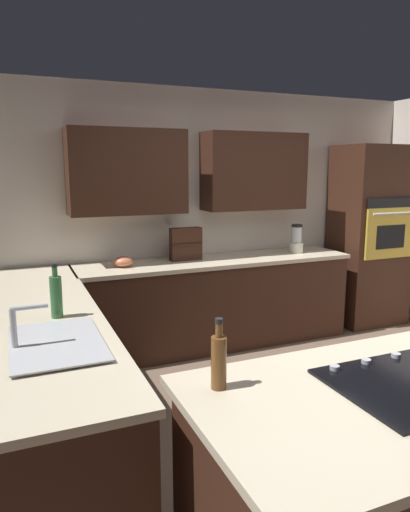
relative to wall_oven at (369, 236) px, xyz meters
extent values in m
plane|color=brown|center=(1.85, 1.72, -1.03)|extent=(14.00, 14.00, 0.00)
cube|color=silver|center=(1.85, -0.38, 0.27)|extent=(6.00, 0.10, 2.60)
cube|color=#381E14|center=(1.45, -0.16, 0.74)|extent=(1.10, 0.34, 0.79)
cube|color=#381E14|center=(2.80, -0.16, 0.74)|extent=(1.10, 0.34, 0.79)
cube|color=#381E14|center=(1.95, 0.00, -0.60)|extent=(2.80, 0.60, 0.86)
cube|color=beige|center=(1.95, 0.00, -0.15)|extent=(2.84, 0.64, 0.04)
cube|color=#381E14|center=(3.67, 1.17, -0.60)|extent=(0.60, 2.90, 0.86)
cube|color=beige|center=(3.67, 1.17, -0.15)|extent=(0.64, 2.94, 0.04)
cube|color=#381E14|center=(0.00, 0.00, 0.00)|extent=(0.80, 0.60, 2.06)
cube|color=gold|center=(0.00, 0.31, 0.07)|extent=(0.66, 0.03, 0.56)
cube|color=black|center=(0.00, 0.32, 0.03)|extent=(0.40, 0.01, 0.26)
cube|color=black|center=(0.00, 0.31, 0.40)|extent=(0.66, 0.02, 0.11)
cylinder|color=silver|center=(0.00, 0.35, 0.29)|extent=(0.56, 0.02, 0.02)
cube|color=#515456|center=(3.67, 1.63, -0.12)|extent=(0.40, 0.30, 0.02)
cube|color=#515456|center=(3.67, 1.97, -0.12)|extent=(0.40, 0.30, 0.02)
cube|color=#B7BABF|center=(3.67, 1.80, -0.11)|extent=(0.46, 0.70, 0.01)
cylinder|color=#B7BABF|center=(3.87, 1.80, -0.02)|extent=(0.03, 0.03, 0.22)
cylinder|color=#B7BABF|center=(3.79, 1.80, 0.09)|extent=(0.18, 0.02, 0.02)
cylinder|color=#B2B2B7|center=(2.19, 2.62, -0.11)|extent=(0.04, 0.04, 0.02)
cylinder|color=#B2B2B7|center=(2.37, 2.62, -0.11)|extent=(0.04, 0.04, 0.02)
cylinder|color=#B2B2B7|center=(2.55, 2.62, -0.11)|extent=(0.04, 0.04, 0.02)
cylinder|color=beige|center=(1.00, -0.01, -0.08)|extent=(0.15, 0.15, 0.11)
cylinder|color=silver|center=(1.00, -0.01, 0.07)|extent=(0.11, 0.11, 0.17)
cylinder|color=black|center=(1.00, -0.01, 0.16)|extent=(0.12, 0.12, 0.03)
ellipsoid|color=#CC724C|center=(2.90, -0.01, -0.08)|extent=(0.18, 0.18, 0.10)
cube|color=#381E14|center=(2.25, -0.08, 0.03)|extent=(0.32, 0.10, 0.33)
cube|color=#381E14|center=(2.25, -0.03, 0.03)|extent=(0.30, 0.02, 0.02)
cylinder|color=#336B38|center=(3.62, 1.32, 0.00)|extent=(0.07, 0.07, 0.26)
cylinder|color=#336B38|center=(3.62, 1.32, 0.16)|extent=(0.03, 0.03, 0.06)
cylinder|color=black|center=(3.62, 1.32, 0.20)|extent=(0.04, 0.04, 0.02)
cylinder|color=brown|center=(3.09, 2.56, -0.02)|extent=(0.07, 0.07, 0.22)
cylinder|color=brown|center=(3.09, 2.56, 0.12)|extent=(0.03, 0.03, 0.06)
cylinder|color=black|center=(3.09, 2.56, 0.16)|extent=(0.03, 0.03, 0.02)
camera|label=1|loc=(3.85, 4.21, 0.78)|focal=32.75mm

